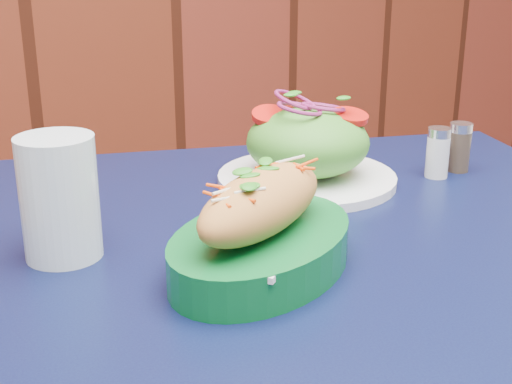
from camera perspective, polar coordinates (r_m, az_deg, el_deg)
cafe_table at (r=0.80m, az=5.42°, el=-10.04°), size 1.05×1.05×0.75m
banh_mi_basket at (r=0.69m, az=0.45°, el=-3.07°), size 0.27×0.23×0.11m
salad_plate at (r=0.94m, az=4.13°, el=3.47°), size 0.24×0.24×0.12m
water_glass at (r=0.74m, az=-15.45°, el=-0.45°), size 0.08×0.08×0.13m
salt_shaker at (r=1.00m, az=14.34°, el=3.07°), size 0.03×0.03×0.07m
pepper_shaker at (r=1.03m, az=15.95°, el=3.47°), size 0.03×0.03×0.07m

